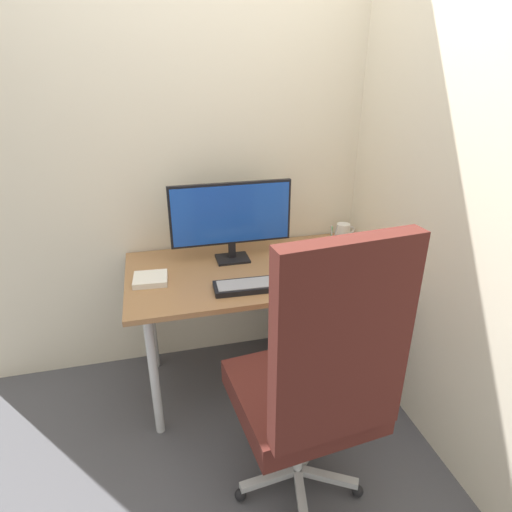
{
  "coord_description": "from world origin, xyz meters",
  "views": [
    {
      "loc": [
        -0.5,
        -1.93,
        1.68
      ],
      "look_at": [
        -0.03,
        -0.07,
        0.81
      ],
      "focal_mm": 30.24,
      "sensor_mm": 36.0,
      "label": 1
    }
  ],
  "objects_px": {
    "keyboard": "(256,285)",
    "coffee_mug": "(343,231)",
    "mouse": "(330,276)",
    "monitor": "(231,216)",
    "office_chair": "(316,381)",
    "filing_cabinet": "(331,321)",
    "notebook": "(150,279)",
    "pen_holder": "(332,248)"
  },
  "relations": [
    {
      "from": "keyboard",
      "to": "coffee_mug",
      "type": "bearing_deg",
      "value": 35.39
    },
    {
      "from": "mouse",
      "to": "monitor",
      "type": "bearing_deg",
      "value": 142.63
    },
    {
      "from": "office_chair",
      "to": "monitor",
      "type": "distance_m",
      "value": 1.0
    },
    {
      "from": "keyboard",
      "to": "monitor",
      "type": "bearing_deg",
      "value": 97.18
    },
    {
      "from": "office_chair",
      "to": "filing_cabinet",
      "type": "distance_m",
      "value": 1.0
    },
    {
      "from": "keyboard",
      "to": "mouse",
      "type": "relative_size",
      "value": 4.01
    },
    {
      "from": "filing_cabinet",
      "to": "keyboard",
      "type": "height_order",
      "value": "keyboard"
    },
    {
      "from": "monitor",
      "to": "notebook",
      "type": "relative_size",
      "value": 3.96
    },
    {
      "from": "mouse",
      "to": "notebook",
      "type": "bearing_deg",
      "value": 169.97
    },
    {
      "from": "mouse",
      "to": "office_chair",
      "type": "bearing_deg",
      "value": -114.64
    },
    {
      "from": "monitor",
      "to": "coffee_mug",
      "type": "distance_m",
      "value": 0.73
    },
    {
      "from": "mouse",
      "to": "pen_holder",
      "type": "xyz_separation_m",
      "value": [
        0.12,
        0.26,
        0.03
      ]
    },
    {
      "from": "mouse",
      "to": "notebook",
      "type": "distance_m",
      "value": 0.87
    },
    {
      "from": "office_chair",
      "to": "monitor",
      "type": "bearing_deg",
      "value": 97.19
    },
    {
      "from": "keyboard",
      "to": "pen_holder",
      "type": "distance_m",
      "value": 0.56
    },
    {
      "from": "keyboard",
      "to": "pen_holder",
      "type": "xyz_separation_m",
      "value": [
        0.49,
        0.26,
        0.03
      ]
    },
    {
      "from": "pen_holder",
      "to": "mouse",
      "type": "bearing_deg",
      "value": -115.12
    },
    {
      "from": "office_chair",
      "to": "coffee_mug",
      "type": "distance_m",
      "value": 1.21
    },
    {
      "from": "pen_holder",
      "to": "notebook",
      "type": "xyz_separation_m",
      "value": [
        -0.97,
        -0.08,
        -0.03
      ]
    },
    {
      "from": "filing_cabinet",
      "to": "office_chair",
      "type": "bearing_deg",
      "value": -117.97
    },
    {
      "from": "office_chair",
      "to": "keyboard",
      "type": "bearing_deg",
      "value": 97.19
    },
    {
      "from": "monitor",
      "to": "mouse",
      "type": "relative_size",
      "value": 6.39
    },
    {
      "from": "office_chair",
      "to": "pen_holder",
      "type": "relative_size",
      "value": 7.06
    },
    {
      "from": "office_chair",
      "to": "mouse",
      "type": "height_order",
      "value": "office_chair"
    },
    {
      "from": "monitor",
      "to": "pen_holder",
      "type": "distance_m",
      "value": 0.58
    },
    {
      "from": "mouse",
      "to": "coffee_mug",
      "type": "bearing_deg",
      "value": 61.03
    },
    {
      "from": "coffee_mug",
      "to": "notebook",
      "type": "bearing_deg",
      "value": -166.07
    },
    {
      "from": "filing_cabinet",
      "to": "notebook",
      "type": "bearing_deg",
      "value": -176.73
    },
    {
      "from": "keyboard",
      "to": "mouse",
      "type": "bearing_deg",
      "value": 0.15
    },
    {
      "from": "notebook",
      "to": "filing_cabinet",
      "type": "bearing_deg",
      "value": 7.23
    },
    {
      "from": "pen_holder",
      "to": "coffee_mug",
      "type": "bearing_deg",
      "value": 52.38
    },
    {
      "from": "filing_cabinet",
      "to": "keyboard",
      "type": "bearing_deg",
      "value": -155.08
    },
    {
      "from": "filing_cabinet",
      "to": "mouse",
      "type": "distance_m",
      "value": 0.52
    },
    {
      "from": "filing_cabinet",
      "to": "monitor",
      "type": "xyz_separation_m",
      "value": [
        -0.56,
        0.1,
        0.66
      ]
    },
    {
      "from": "mouse",
      "to": "coffee_mug",
      "type": "distance_m",
      "value": 0.54
    },
    {
      "from": "pen_holder",
      "to": "notebook",
      "type": "height_order",
      "value": "pen_holder"
    },
    {
      "from": "office_chair",
      "to": "notebook",
      "type": "xyz_separation_m",
      "value": [
        -0.55,
        0.78,
        0.09
      ]
    },
    {
      "from": "keyboard",
      "to": "mouse",
      "type": "distance_m",
      "value": 0.37
    },
    {
      "from": "notebook",
      "to": "monitor",
      "type": "bearing_deg",
      "value": 24.37
    },
    {
      "from": "notebook",
      "to": "keyboard",
      "type": "bearing_deg",
      "value": -17.14
    },
    {
      "from": "office_chair",
      "to": "keyboard",
      "type": "height_order",
      "value": "office_chair"
    },
    {
      "from": "monitor",
      "to": "coffee_mug",
      "type": "relative_size",
      "value": 5.56
    }
  ]
}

